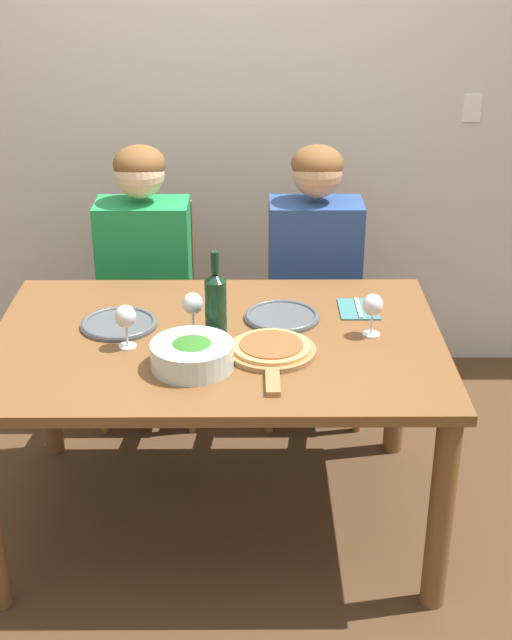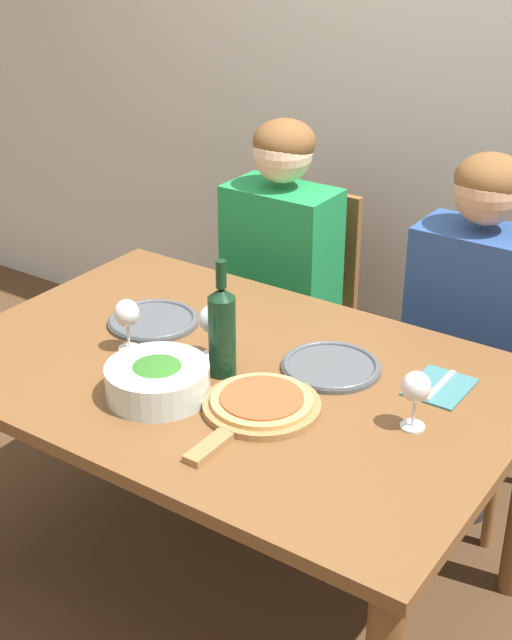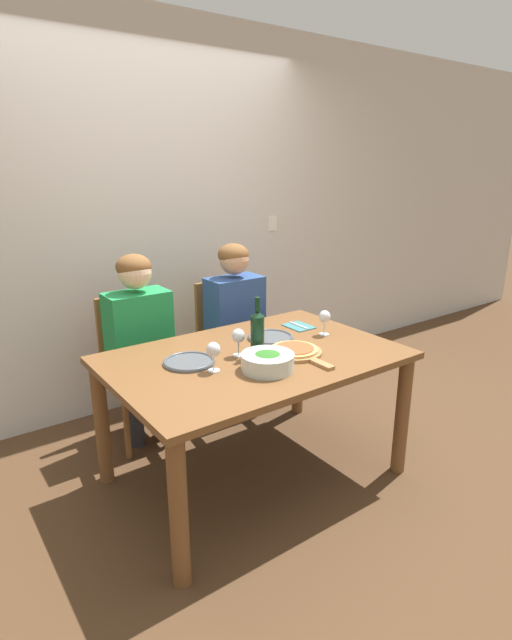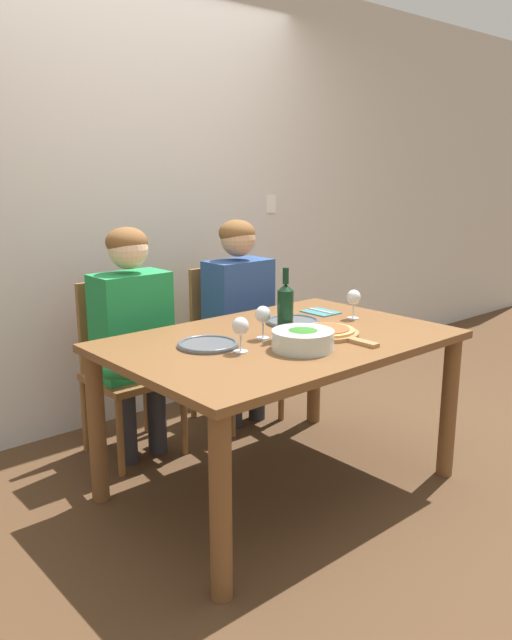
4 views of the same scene
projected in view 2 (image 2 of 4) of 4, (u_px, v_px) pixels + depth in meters
The scene contains 16 objects.
ground_plane at pixel (232, 582), 2.70m from camera, with size 40.00×40.00×0.00m, color #4C331E.
back_wall at pixel (448, 60), 3.05m from camera, with size 10.00×0.06×2.70m.
dining_table at pixel (230, 403), 2.42m from camera, with size 1.53×1.02×0.74m.
chair_left at pixel (294, 308), 3.28m from camera, with size 0.42×0.42×0.92m.
chair_right at pixel (477, 361), 2.93m from camera, with size 0.42×0.42×0.92m.
person_woman at pixel (279, 259), 3.09m from camera, with size 0.47×0.51×1.21m.
person_man at pixel (472, 309), 2.74m from camera, with size 0.47×0.51×1.21m.
wine_bottle at pixel (223, 330), 2.29m from camera, with size 0.07×0.07×0.32m.
broccoli_bowl at pixel (158, 380), 2.23m from camera, with size 0.26×0.26×0.09m.
dinner_plate_left at pixel (153, 320), 2.61m from camera, with size 0.27×0.27×0.02m.
dinner_plate_right at pixel (331, 366), 2.36m from camera, with size 0.27×0.27×0.02m.
pizza_on_board at pixel (260, 405), 2.18m from camera, with size 0.29×0.43×0.04m.
wine_glass_left at pixel (127, 316), 2.42m from camera, with size 0.07×0.07×0.15m.
wine_glass_right at pixel (416, 390), 2.07m from camera, with size 0.07×0.07×0.15m.
wine_glass_centre at pixel (211, 322), 2.39m from camera, with size 0.07×0.07×0.15m.
fork_on_napkin at pixel (440, 387), 2.28m from camera, with size 0.14×0.18×0.01m.
Camera 2 is at (1.22, -1.66, 1.92)m, focal length 50.00 mm.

